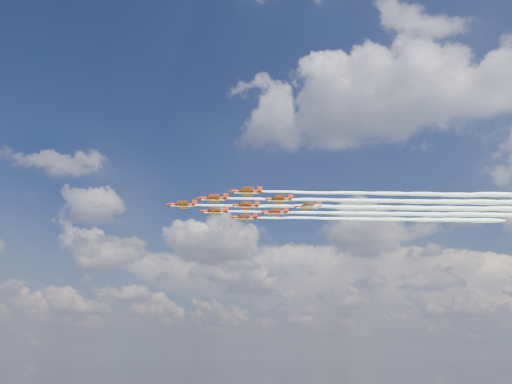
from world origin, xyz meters
TOP-DOWN VIEW (x-y plane):
  - jet_lead at (30.39, 16.97)m, footprint 91.44×50.62m
  - jet_row2_port at (43.16, 15.22)m, footprint 91.44×50.62m
  - jet_row2_starb at (36.12, 28.51)m, footprint 91.44×50.62m
  - jet_row3_port at (55.93, 13.47)m, footprint 91.44×50.62m
  - jet_row3_centre at (48.88, 26.77)m, footprint 91.44×50.62m
  - jet_row3_starb at (41.84, 40.06)m, footprint 91.44×50.62m
  - jet_row4_port at (61.65, 25.02)m, footprint 91.44×50.62m
  - jet_row4_starb at (54.61, 38.32)m, footprint 91.44×50.62m
  - jet_tail at (67.37, 36.57)m, footprint 91.44×50.62m

SIDE VIEW (x-z plane):
  - jet_lead at x=30.39m, z-range 82.39..85.01m
  - jet_row2_port at x=43.16m, z-range 82.39..85.01m
  - jet_row2_starb at x=36.12m, z-range 82.39..85.01m
  - jet_row3_port at x=55.93m, z-range 82.39..85.01m
  - jet_row3_centre at x=48.88m, z-range 82.39..85.01m
  - jet_row3_starb at x=41.84m, z-range 82.39..85.01m
  - jet_row4_port at x=61.65m, z-range 82.39..85.01m
  - jet_row4_starb at x=54.61m, z-range 82.39..85.01m
  - jet_tail at x=67.37m, z-range 82.39..85.01m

